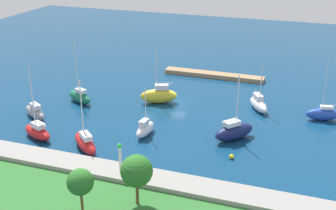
{
  "coord_description": "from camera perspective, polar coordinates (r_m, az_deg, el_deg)",
  "views": [
    {
      "loc": [
        -23.39,
        71.08,
        29.76
      ],
      "look_at": [
        0.0,
        5.62,
        1.5
      ],
      "focal_mm": 47.87,
      "sensor_mm": 36.0,
      "label": 1
    }
  ],
  "objects": [
    {
      "name": "park_tree_east",
      "position": [
        48.45,
        -11.12,
        -9.62
      ],
      "size": [
        2.89,
        2.89,
        5.23
      ],
      "color": "brown",
      "rests_on": "shoreline_park"
    },
    {
      "name": "sailboat_white_inner_mooring",
      "position": [
        78.18,
        11.46,
        0.14
      ],
      "size": [
        4.77,
        6.28,
        8.84
      ],
      "rotation": [
        0.0,
        0.0,
        2.11
      ],
      "color": "white",
      "rests_on": "water"
    },
    {
      "name": "sailboat_red_lone_south",
      "position": [
        64.24,
        -10.5,
        -4.72
      ],
      "size": [
        6.39,
        5.95,
        10.31
      ],
      "rotation": [
        0.0,
        0.0,
        5.56
      ],
      "color": "red",
      "rests_on": "water"
    },
    {
      "name": "park_tree_west",
      "position": [
        48.97,
        -4.02,
        -8.38
      ],
      "size": [
        3.58,
        3.58,
        5.92
      ],
      "color": "brown",
      "rests_on": "shoreline_park"
    },
    {
      "name": "sailboat_blue_off_beacon",
      "position": [
        76.81,
        19.14,
        -1.07
      ],
      "size": [
        5.69,
        3.03,
        10.26
      ],
      "rotation": [
        0.0,
        0.0,
        0.26
      ],
      "color": "#2347B2",
      "rests_on": "water"
    },
    {
      "name": "sailboat_navy_lone_north",
      "position": [
        66.8,
        8.4,
        -3.33
      ],
      "size": [
        6.06,
        6.62,
        10.02
      ],
      "rotation": [
        0.0,
        0.0,
        4.02
      ],
      "color": "#141E4C",
      "rests_on": "water"
    },
    {
      "name": "sailboat_white_east_end",
      "position": [
        67.55,
        -2.93,
        -3.05
      ],
      "size": [
        1.96,
        5.04,
        7.69
      ],
      "rotation": [
        0.0,
        0.0,
        4.63
      ],
      "color": "white",
      "rests_on": "water"
    },
    {
      "name": "harbor_beacon",
      "position": [
        55.19,
        -6.13,
        -6.36
      ],
      "size": [
        0.56,
        0.56,
        3.73
      ],
      "color": "silver",
      "rests_on": "breakwater"
    },
    {
      "name": "mooring_buoy_yellow",
      "position": [
        61.87,
        8.1,
        -6.52
      ],
      "size": [
        0.67,
        0.67,
        0.67
      ],
      "primitive_type": "sphere",
      "color": "yellow",
      "rests_on": "water"
    },
    {
      "name": "water",
      "position": [
        80.53,
        1.35,
        0.43
      ],
      "size": [
        160.0,
        160.0,
        0.0
      ],
      "primitive_type": "plane",
      "color": "navy",
      "rests_on": "ground"
    },
    {
      "name": "breakwater",
      "position": [
        57.25,
        -7.52,
        -8.58
      ],
      "size": [
        62.18,
        3.89,
        1.41
      ],
      "primitive_type": "cube",
      "color": "gray",
      "rests_on": "ground"
    },
    {
      "name": "pier_dock",
      "position": [
        93.96,
        5.85,
        3.82
      ],
      "size": [
        20.87,
        2.54,
        0.88
      ],
      "primitive_type": "cube",
      "color": "#997A56",
      "rests_on": "ground"
    },
    {
      "name": "sailboat_yellow_west_end",
      "position": [
        79.48,
        -1.16,
        1.25
      ],
      "size": [
        6.85,
        4.64,
        10.23
      ],
      "rotation": [
        0.0,
        0.0,
        0.41
      ],
      "color": "yellow",
      "rests_on": "water"
    },
    {
      "name": "sailboat_red_far_south",
      "position": [
        69.34,
        -16.29,
        -3.27
      ],
      "size": [
        6.24,
        4.3,
        9.84
      ],
      "rotation": [
        0.0,
        0.0,
        5.87
      ],
      "color": "red",
      "rests_on": "water"
    },
    {
      "name": "sailboat_green_outer_mooring",
      "position": [
        81.32,
        -11.18,
        1.08
      ],
      "size": [
        6.2,
        4.25,
        11.24
      ],
      "rotation": [
        0.0,
        0.0,
        5.83
      ],
      "color": "#19724C",
      "rests_on": "water"
    },
    {
      "name": "sailboat_gray_far_north",
      "position": [
        76.68,
        -16.59,
        -0.83
      ],
      "size": [
        6.08,
        4.58,
        9.04
      ],
      "rotation": [
        0.0,
        0.0,
        5.74
      ],
      "color": "gray",
      "rests_on": "water"
    },
    {
      "name": "shoreline_park",
      "position": [
        52.63,
        -10.76,
        -12.21
      ],
      "size": [
        51.44,
        10.73,
        0.84
      ],
      "primitive_type": "cube",
      "color": "#2D6B2D",
      "rests_on": "ground"
    }
  ]
}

